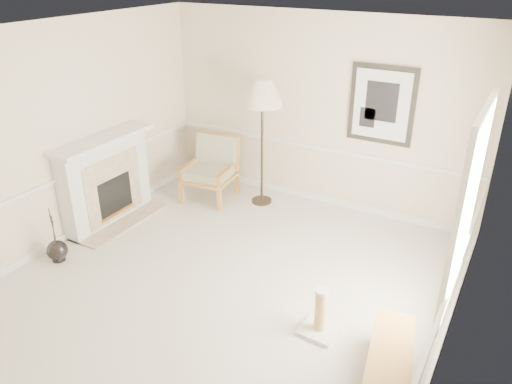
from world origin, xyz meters
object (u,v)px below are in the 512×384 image
at_px(armchair, 212,165).
at_px(floor_lamp, 262,96).
at_px(scratching_post, 320,319).
at_px(floor_vase, 57,251).
at_px(bench, 389,366).

relative_size(armchair, floor_lamp, 0.51).
bearing_deg(scratching_post, floor_vase, -173.26).
height_order(armchair, scratching_post, armchair).
bearing_deg(floor_vase, bench, 0.43).
bearing_deg(bench, floor_vase, -179.57).
xyz_separation_m(floor_lamp, scratching_post, (2.01, -2.37, -1.55)).
xyz_separation_m(floor_vase, scratching_post, (3.48, 0.41, 0.03)).
distance_m(armchair, floor_lamp, 1.45).
bearing_deg(scratching_post, armchair, 142.16).
bearing_deg(floor_lamp, armchair, -167.09).
relative_size(bench, scratching_post, 2.46).
xyz_separation_m(armchair, floor_lamp, (0.81, 0.19, 1.19)).
distance_m(floor_lamp, scratching_post, 3.48).
relative_size(floor_lamp, scratching_post, 3.68).
distance_m(floor_vase, floor_lamp, 3.52).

